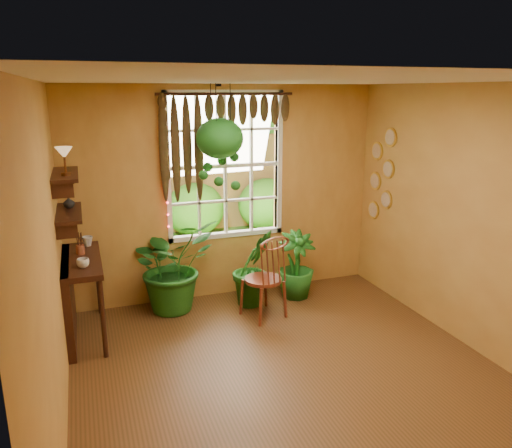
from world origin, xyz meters
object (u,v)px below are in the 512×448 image
(potted_plant_mid, at_px, (253,268))
(counter_ledge, at_px, (73,290))
(windsor_chair, at_px, (265,290))
(hanging_basket, at_px, (220,145))
(potted_plant_left, at_px, (173,265))

(potted_plant_mid, bearing_deg, counter_ledge, -175.10)
(counter_ledge, relative_size, windsor_chair, 1.02)
(potted_plant_mid, bearing_deg, hanging_basket, 161.55)
(counter_ledge, xyz_separation_m, windsor_chair, (2.12, -0.21, -0.21))
(potted_plant_left, distance_m, potted_plant_mid, 0.99)
(hanging_basket, bearing_deg, potted_plant_mid, -18.45)
(counter_ledge, xyz_separation_m, potted_plant_left, (1.14, 0.38, 0.02))
(windsor_chair, height_order, potted_plant_left, windsor_chair)
(counter_ledge, distance_m, potted_plant_left, 1.20)
(counter_ledge, relative_size, potted_plant_mid, 1.23)
(windsor_chair, relative_size, hanging_basket, 0.95)
(counter_ledge, bearing_deg, hanging_basket, 9.89)
(windsor_chair, bearing_deg, hanging_basket, 107.95)
(potted_plant_left, relative_size, hanging_basket, 0.92)
(potted_plant_left, bearing_deg, hanging_basket, -6.84)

